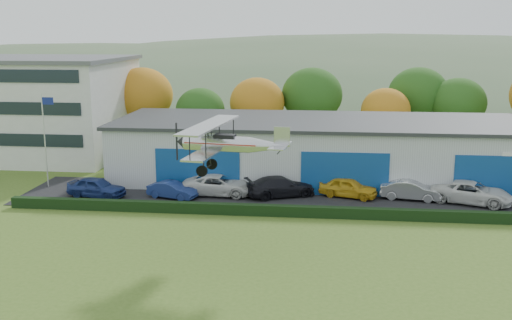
# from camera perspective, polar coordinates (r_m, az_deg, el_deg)

# --- Properties ---
(apron) EXTENTS (48.00, 9.00, 0.05)m
(apron) POSITION_cam_1_polar(r_m,az_deg,el_deg) (46.73, 6.17, -3.75)
(apron) COLOR black
(apron) RESTS_ON ground
(hedge) EXTENTS (46.00, 0.60, 0.80)m
(hedge) POSITION_cam_1_polar(r_m,az_deg,el_deg) (42.03, 6.16, -5.07)
(hedge) COLOR black
(hedge) RESTS_ON ground
(hangar) EXTENTS (40.60, 12.60, 5.30)m
(hangar) POSITION_cam_1_polar(r_m,az_deg,el_deg) (52.94, 8.43, 1.04)
(hangar) COLOR #B2B7BC
(hangar) RESTS_ON ground
(office_block) EXTENTS (20.60, 15.60, 10.40)m
(office_block) POSITION_cam_1_polar(r_m,az_deg,el_deg) (66.95, -21.34, 4.91)
(office_block) COLOR silver
(office_block) RESTS_ON ground
(flagpole) EXTENTS (1.05, 0.10, 8.00)m
(flagpole) POSITION_cam_1_polar(r_m,az_deg,el_deg) (51.88, -19.88, 2.59)
(flagpole) COLOR silver
(flagpole) RESTS_ON ground
(tree_belt) EXTENTS (75.70, 13.22, 10.12)m
(tree_belt) POSITION_cam_1_polar(r_m,az_deg,el_deg) (64.97, 4.45, 5.86)
(tree_belt) COLOR #3D2614
(tree_belt) RESTS_ON ground
(distant_hills) EXTENTS (430.00, 196.00, 56.00)m
(distant_hills) POSITION_cam_1_polar(r_m,az_deg,el_deg) (166.11, 3.67, 3.37)
(distant_hills) COLOR #4C6642
(distant_hills) RESTS_ON ground
(car_0) EXTENTS (5.00, 2.79, 1.61)m
(car_0) POSITION_cam_1_polar(r_m,az_deg,el_deg) (48.27, -15.32, -2.58)
(car_0) COLOR navy
(car_0) RESTS_ON apron
(car_1) EXTENTS (4.25, 2.54, 1.32)m
(car_1) POSITION_cam_1_polar(r_m,az_deg,el_deg) (46.77, -8.19, -2.92)
(car_1) COLOR navy
(car_1) RESTS_ON apron
(car_2) EXTENTS (5.92, 2.93, 1.61)m
(car_2) POSITION_cam_1_polar(r_m,az_deg,el_deg) (47.28, -3.66, -2.46)
(car_2) COLOR silver
(car_2) RESTS_ON apron
(car_3) EXTENTS (6.05, 4.32, 1.63)m
(car_3) POSITION_cam_1_polar(r_m,az_deg,el_deg) (46.79, 2.41, -2.60)
(car_3) COLOR black
(car_3) RESTS_ON apron
(car_4) EXTENTS (4.94, 3.17, 1.56)m
(car_4) POSITION_cam_1_polar(r_m,az_deg,el_deg) (47.18, 9.01, -2.66)
(car_4) COLOR gold
(car_4) RESTS_ON apron
(car_5) EXTENTS (4.87, 2.38, 1.54)m
(car_5) POSITION_cam_1_polar(r_m,az_deg,el_deg) (47.50, 14.87, -2.84)
(car_5) COLOR silver
(car_5) RESTS_ON apron
(car_6) EXTENTS (6.62, 4.66, 1.68)m
(car_6) POSITION_cam_1_polar(r_m,az_deg,el_deg) (47.88, 20.33, -3.00)
(car_6) COLOR silver
(car_6) RESTS_ON apron
(biplane) EXTENTS (6.93, 7.95, 2.96)m
(biplane) POSITION_cam_1_polar(r_m,az_deg,el_deg) (34.10, -2.92, 1.74)
(biplane) COLOR silver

